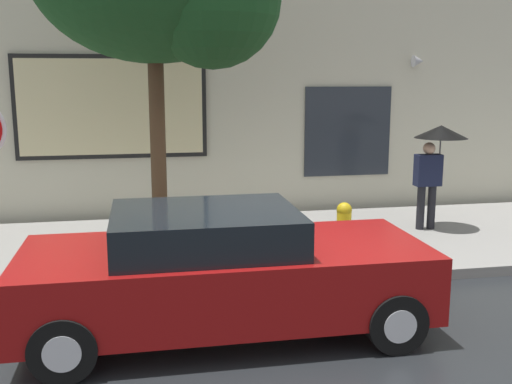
# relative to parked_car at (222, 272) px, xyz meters

# --- Properties ---
(ground_plane) EXTENTS (60.00, 60.00, 0.00)m
(ground_plane) POSITION_rel_parked_car_xyz_m (0.10, 0.14, -0.70)
(ground_plane) COLOR black
(sidewalk) EXTENTS (20.00, 4.00, 0.15)m
(sidewalk) POSITION_rel_parked_car_xyz_m (0.10, 3.14, -0.63)
(sidewalk) COLOR gray
(sidewalk) RESTS_ON ground
(building_facade) EXTENTS (20.00, 0.67, 7.00)m
(building_facade) POSITION_rel_parked_car_xyz_m (0.10, 5.63, 2.78)
(building_facade) COLOR beige
(building_facade) RESTS_ON ground
(parked_car) EXTENTS (4.39, 1.90, 1.40)m
(parked_car) POSITION_rel_parked_car_xyz_m (0.00, 0.00, 0.00)
(parked_car) COLOR maroon
(parked_car) RESTS_ON ground
(fire_hydrant) EXTENTS (0.30, 0.44, 0.81)m
(fire_hydrant) POSITION_rel_parked_car_xyz_m (2.13, 2.12, -0.16)
(fire_hydrant) COLOR yellow
(fire_hydrant) RESTS_ON sidewalk
(pedestrian_with_umbrella) EXTENTS (0.91, 0.91, 1.83)m
(pedestrian_with_umbrella) POSITION_rel_parked_car_xyz_m (4.20, 3.35, 0.87)
(pedestrian_with_umbrella) COLOR black
(pedestrian_with_umbrella) RESTS_ON sidewalk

